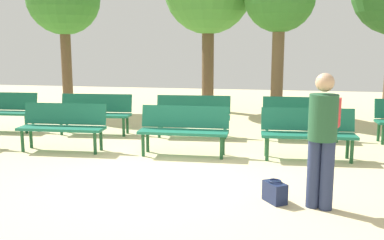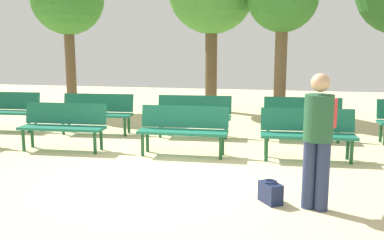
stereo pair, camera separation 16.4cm
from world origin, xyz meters
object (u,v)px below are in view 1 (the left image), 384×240
at_px(bench_r0_c3, 308,130).
at_px(bench_r1_c0, 2,109).
at_px(bench_r0_c2, 184,127).
at_px(bench_r1_c1, 95,111).
at_px(bench_r0_c1, 63,124).
at_px(visitor_with_backpack, 323,133).
at_px(bench_r1_c3, 301,115).
at_px(handbag, 275,192).
at_px(bench_r1_c2, 193,113).

bearing_deg(bench_r0_c3, bench_r1_c0, 165.48).
distance_m(bench_r0_c2, bench_r1_c1, 2.75).
bearing_deg(bench_r0_c1, bench_r1_c1, 88.08).
xyz_separation_m(bench_r0_c1, bench_r1_c1, (-0.03, 1.57, 0.00)).
relative_size(bench_r1_c0, visitor_with_backpack, 0.99).
relative_size(bench_r1_c3, handbag, 4.42).
relative_size(bench_r1_c0, bench_r1_c3, 1.01).
relative_size(bench_r0_c1, bench_r1_c3, 1.00).
bearing_deg(bench_r1_c1, bench_r0_c1, -93.64).
distance_m(bench_r1_c3, visitor_with_backpack, 4.01).
height_order(bench_r1_c0, bench_r1_c1, same).
bearing_deg(bench_r0_c2, visitor_with_backpack, -47.66).
bearing_deg(bench_r1_c1, handbag, -47.28).
bearing_deg(bench_r0_c3, bench_r1_c3, 87.04).
bearing_deg(bench_r1_c0, bench_r0_c2, -20.46).
bearing_deg(bench_r1_c1, bench_r0_c3, -21.33).
bearing_deg(bench_r1_c2, bench_r1_c1, 179.15).
xyz_separation_m(bench_r1_c1, visitor_with_backpack, (4.49, -3.71, 0.43)).
bearing_deg(bench_r1_c2, visitor_with_backpack, -63.37).
relative_size(bench_r0_c2, bench_r0_c3, 0.99).
distance_m(bench_r0_c3, bench_r1_c2, 2.74).
bearing_deg(bench_r0_c3, bench_r0_c2, 179.39).
bearing_deg(visitor_with_backpack, bench_r1_c0, -10.58).
height_order(bench_r1_c1, bench_r1_c2, same).
height_order(bench_r1_c1, visitor_with_backpack, visitor_with_backpack).
bearing_deg(visitor_with_backpack, bench_r1_c3, -71.89).
xyz_separation_m(bench_r0_c2, bench_r1_c2, (-0.14, 1.61, 0.00)).
distance_m(bench_r0_c2, bench_r1_c2, 1.62).
xyz_separation_m(bench_r1_c0, visitor_with_backpack, (6.73, -3.62, 0.43)).
xyz_separation_m(bench_r0_c3, visitor_with_backpack, (0.00, -2.36, 0.43)).
distance_m(bench_r0_c1, bench_r1_c0, 2.70).
bearing_deg(bench_r0_c3, bench_r1_c1, 159.32).
height_order(bench_r0_c3, handbag, bench_r0_c3).
distance_m(bench_r1_c2, handbag, 4.18).
bearing_deg(bench_r1_c1, visitor_with_backpack, -44.17).
bearing_deg(bench_r0_c1, bench_r1_c2, 35.46).
distance_m(bench_r1_c0, visitor_with_backpack, 7.65).
bearing_deg(bench_r0_c3, bench_r0_c1, 178.89).
bearing_deg(bench_r0_c1, visitor_with_backpack, -28.50).
bearing_deg(bench_r1_c2, bench_r0_c2, -89.34).
height_order(bench_r1_c0, bench_r1_c3, same).
distance_m(bench_r1_c1, handbag, 5.38).
bearing_deg(handbag, visitor_with_backpack, -7.45).
xyz_separation_m(bench_r0_c1, bench_r1_c0, (-2.26, 1.48, 0.00)).
xyz_separation_m(bench_r0_c1, bench_r1_c3, (4.44, 1.84, 0.00)).
height_order(bench_r0_c2, bench_r1_c3, same).
xyz_separation_m(bench_r1_c3, handbag, (-0.51, -3.91, -0.37)).
bearing_deg(bench_r1_c3, bench_r0_c2, -142.57).
height_order(bench_r1_c1, bench_r1_c3, same).
distance_m(bench_r0_c3, bench_r1_c1, 4.69).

